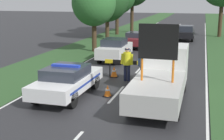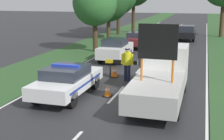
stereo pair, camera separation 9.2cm
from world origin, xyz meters
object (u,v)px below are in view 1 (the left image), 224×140
at_px(queued_car_van_white, 115,49).
at_px(roadside_tree_near_left, 94,3).
at_px(police_car, 67,80).
at_px(traffic_cone_near_truck, 93,76).
at_px(police_officer, 127,62).
at_px(queued_car_sedan_black, 185,33).
at_px(pedestrian_civilian, 143,64).
at_px(traffic_cone_centre_front, 142,72).
at_px(traffic_cone_lane_edge, 159,76).
at_px(traffic_cone_behind_barrier, 114,72).
at_px(traffic_cone_near_police, 108,91).
at_px(road_barrier, 129,64).
at_px(work_truck, 162,76).
at_px(queued_car_wagon_maroon, 137,39).

bearing_deg(queued_car_van_white, roadside_tree_near_left, -49.54).
height_order(police_car, traffic_cone_near_truck, police_car).
relative_size(police_officer, queued_car_sedan_black, 0.45).
relative_size(traffic_cone_near_truck, queued_car_van_white, 0.15).
distance_m(pedestrian_civilian, queued_car_van_white, 5.97).
relative_size(traffic_cone_centre_front, traffic_cone_lane_edge, 0.98).
xyz_separation_m(pedestrian_civilian, traffic_cone_behind_barrier, (-1.76, 0.48, -0.65)).
xyz_separation_m(traffic_cone_near_police, traffic_cone_centre_front, (0.80, 4.18, -0.01)).
relative_size(traffic_cone_near_police, queued_car_van_white, 0.13).
bearing_deg(queued_car_sedan_black, road_barrier, 83.04).
relative_size(police_car, pedestrian_civilian, 2.87).
relative_size(road_barrier, traffic_cone_lane_edge, 5.23).
xyz_separation_m(traffic_cone_behind_barrier, traffic_cone_lane_edge, (2.58, -0.03, -0.05)).
height_order(road_barrier, traffic_cone_behind_barrier, road_barrier).
bearing_deg(work_truck, traffic_cone_lane_edge, -77.94).
distance_m(work_truck, roadside_tree_near_left, 13.37).
xyz_separation_m(work_truck, traffic_cone_lane_edge, (-0.52, 3.22, -0.82)).
distance_m(road_barrier, queued_car_sedan_black, 17.36).
relative_size(police_officer, queued_car_wagon_maroon, 0.46).
relative_size(traffic_cone_near_police, traffic_cone_near_truck, 0.89).
xyz_separation_m(police_car, roadside_tree_near_left, (-2.83, 11.78, 3.24)).
relative_size(pedestrian_civilian, queued_car_wagon_maroon, 0.41).
bearing_deg(traffic_cone_near_police, queued_car_sedan_black, 83.79).
relative_size(pedestrian_civilian, traffic_cone_near_truck, 2.68).
xyz_separation_m(police_car, traffic_cone_near_truck, (0.24, 2.80, -0.46)).
height_order(traffic_cone_behind_barrier, queued_car_sedan_black, queued_car_sedan_black).
relative_size(traffic_cone_lane_edge, queued_car_wagon_maroon, 0.14).
distance_m(traffic_cone_near_police, queued_car_van_white, 8.45).
xyz_separation_m(pedestrian_civilian, queued_car_van_white, (-3.03, 5.14, -0.14)).
distance_m(police_officer, traffic_cone_near_truck, 2.00).
distance_m(traffic_cone_behind_barrier, queued_car_van_white, 4.85).
bearing_deg(pedestrian_civilian, queued_car_van_white, 115.58).
bearing_deg(police_officer, traffic_cone_centre_front, -93.20).
bearing_deg(traffic_cone_centre_front, queued_car_van_white, 124.51).
height_order(pedestrian_civilian, queued_car_van_white, pedestrian_civilian).
xyz_separation_m(road_barrier, traffic_cone_near_truck, (-1.70, -1.27, -0.52)).
distance_m(police_car, traffic_cone_near_truck, 2.85).
xyz_separation_m(road_barrier, pedestrian_civilian, (0.91, -0.53, 0.14)).
distance_m(police_car, police_officer, 3.94).
bearing_deg(queued_car_van_white, traffic_cone_near_truck, 94.14).
distance_m(queued_car_van_white, queued_car_wagon_maroon, 6.22).
distance_m(road_barrier, traffic_cone_lane_edge, 1.82).
distance_m(queued_car_wagon_maroon, queued_car_sedan_black, 7.49).
xyz_separation_m(traffic_cone_centre_front, queued_car_wagon_maroon, (-2.41, 10.23, 0.50)).
relative_size(work_truck, traffic_cone_behind_barrier, 9.44).
xyz_separation_m(traffic_cone_near_truck, traffic_cone_lane_edge, (3.43, 1.20, -0.04)).
bearing_deg(traffic_cone_near_truck, traffic_cone_behind_barrier, 55.49).
distance_m(traffic_cone_centre_front, roadside_tree_near_left, 9.69).
height_order(traffic_cone_near_truck, queued_car_van_white, queued_car_van_white).
xyz_separation_m(road_barrier, traffic_cone_centre_front, (0.64, 0.59, -0.56)).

